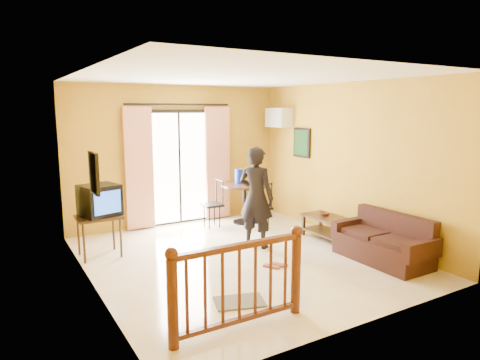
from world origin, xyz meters
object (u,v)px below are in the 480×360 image
dining_table (245,192)px  coffee_table (327,224)px  television (100,200)px  standing_person (256,197)px  sofa (384,243)px

dining_table → coffee_table: size_ratio=1.05×
television → coffee_table: size_ratio=0.71×
standing_person → sofa: bearing=-169.0°
coffee_table → sofa: size_ratio=0.61×
dining_table → coffee_table: 1.91m
dining_table → standing_person: size_ratio=0.57×
television → sofa: television is taller
sofa → television: bearing=146.6°
dining_table → sofa: (0.69, -3.04, -0.37)m
dining_table → standing_person: (-0.64, -1.43, 0.21)m
dining_table → sofa: size_ratio=0.64×
television → standing_person: 2.53m
television → coffee_table: (3.72, -1.15, -0.63)m
dining_table → standing_person: bearing=-114.0°
dining_table → sofa: 3.14m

